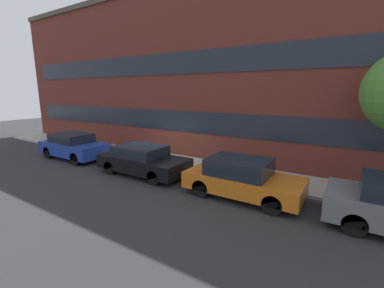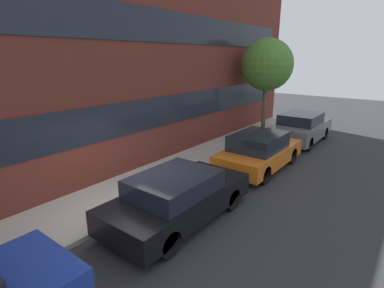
{
  "view_description": "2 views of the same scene",
  "coord_description": "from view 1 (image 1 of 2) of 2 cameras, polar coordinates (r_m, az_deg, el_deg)",
  "views": [
    {
      "loc": [
        7.99,
        -9.01,
        3.6
      ],
      "look_at": [
        1.96,
        0.48,
        1.26
      ],
      "focal_mm": 24.0,
      "sensor_mm": 36.0,
      "label": 1
    },
    {
      "loc": [
        -4.7,
        -5.42,
        3.96
      ],
      "look_at": [
        2.44,
        0.09,
        1.31
      ],
      "focal_mm": 28.0,
      "sensor_mm": 36.0,
      "label": 2
    }
  ],
  "objects": [
    {
      "name": "ground_plane",
      "position": [
        12.57,
        -8.8,
        -5.01
      ],
      "size": [
        56.0,
        56.0,
        0.0
      ],
      "primitive_type": "plane",
      "color": "#2B2B2D"
    },
    {
      "name": "sidewalk_strip",
      "position": [
        13.38,
        -5.64,
        -3.64
      ],
      "size": [
        28.0,
        2.25,
        0.11
      ],
      "color": "#A8A399",
      "rests_on": "ground_plane"
    },
    {
      "name": "rowhouse_facade",
      "position": [
        14.2,
        -1.97,
        15.58
      ],
      "size": [
        28.0,
        1.02,
        9.07
      ],
      "color": "maroon",
      "rests_on": "ground_plane"
    },
    {
      "name": "parked_car_blue",
      "position": [
        15.18,
        -24.8,
        -0.4
      ],
      "size": [
        3.93,
        1.73,
        1.35
      ],
      "color": "#1E3899",
      "rests_on": "ground_plane"
    },
    {
      "name": "parked_car_black",
      "position": [
        11.4,
        -10.88,
        -3.53
      ],
      "size": [
        4.04,
        1.77,
        1.26
      ],
      "color": "black",
      "rests_on": "ground_plane"
    },
    {
      "name": "parked_car_orange",
      "position": [
        9.01,
        11.02,
        -7.46
      ],
      "size": [
        3.93,
        1.74,
        1.34
      ],
      "color": "#D16619",
      "rests_on": "ground_plane"
    },
    {
      "name": "fire_hydrant",
      "position": [
        16.32,
        -21.19,
        -0.1
      ],
      "size": [
        0.51,
        0.28,
        0.71
      ],
      "color": "gold",
      "rests_on": "sidewalk_strip"
    }
  ]
}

